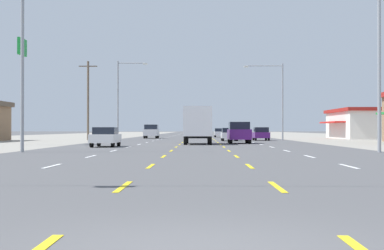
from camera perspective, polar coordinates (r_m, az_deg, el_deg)
The scene contains 16 objects.
ground_plane at distance 72.52m, azimuth 0.77°, elevation -1.45°, with size 572.00×572.00×0.00m, color #4C4C4F.
lane_markings at distance 111.02m, azimuth 0.77°, elevation -1.08°, with size 10.64×227.60×0.01m.
sedan_far_left_nearest at distance 44.86m, azimuth -8.29°, elevation -1.12°, with size 1.80×4.50×1.46m.
box_truck_center_turn_near at distance 52.08m, azimuth 0.56°, elevation 0.17°, with size 2.40×7.20×3.23m.
suv_inner_right_mid at distance 55.07m, azimuth 4.53°, elevation -0.71°, with size 1.98×4.90×1.98m.
sedan_inner_right_midfar at distance 67.02m, azimuth 3.60°, elevation -0.88°, with size 1.80×4.50×1.46m.
hatchback_far_right_far at distance 69.47m, azimuth 6.63°, elevation -0.84°, with size 1.72×3.90×1.54m.
suv_far_left_farther at distance 85.92m, azimuth -3.92°, elevation -0.60°, with size 1.98×4.90×1.98m.
sedan_inner_right_farthest at distance 98.08m, azimuth 2.68°, elevation -0.73°, with size 1.80×4.50×1.46m.
storefront_right_row_2 at distance 86.76m, azimuth 17.48°, elevation 0.12°, with size 13.42×15.06×4.14m.
pole_sign_left_row_1 at distance 51.66m, azimuth -15.98°, elevation 5.49°, with size 0.24×1.97×8.87m.
streetlight_left_row_0 at distance 35.32m, azimuth -15.11°, elevation 6.42°, with size 4.82×0.26×9.32m.
streetlight_right_row_0 at distance 35.35m, azimuth 16.91°, elevation 6.31°, with size 3.84×0.26×9.41m.
streetlight_left_row_1 at distance 73.85m, azimuth -6.86°, elevation 2.92°, with size 3.75×0.26×9.74m.
streetlight_right_row_1 at distance 73.82m, azimuth 8.26°, elevation 2.87°, with size 4.85×0.26×9.38m.
utility_pole_left_row_1 at distance 72.05m, azimuth -9.94°, elevation 2.47°, with size 2.20×0.26×9.45m.
Camera 1 is at (0.00, -6.51, 1.31)m, focal length 55.61 mm.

